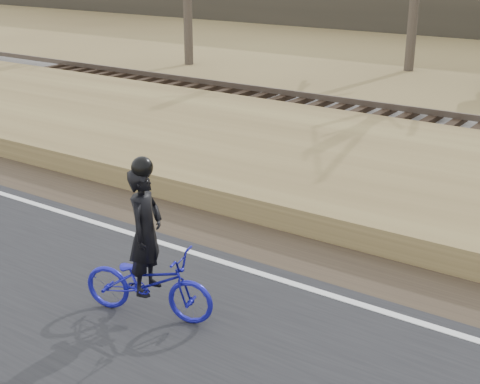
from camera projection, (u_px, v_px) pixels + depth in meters
The scene contains 2 objects.
ground at pixel (477, 355), 7.75m from camera, with size 120.00×120.00×0.00m, color #99864E.
cyclist at pixel (148, 268), 8.26m from camera, with size 1.83×1.04×2.10m.
Camera 1 is at (1.45, -7.01, 4.47)m, focal length 50.00 mm.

